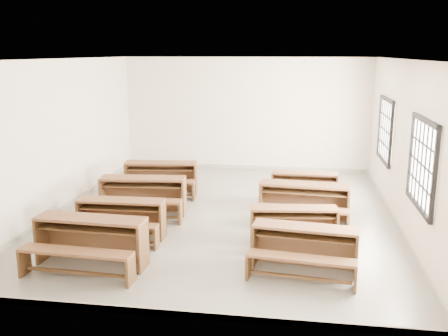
# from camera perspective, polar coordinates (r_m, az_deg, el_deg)

# --- Properties ---
(room) EXTENTS (8.50, 8.50, 3.20)m
(room) POSITION_cam_1_polar(r_m,az_deg,el_deg) (10.07, 0.51, 6.33)
(room) COLOR slate
(room) RESTS_ON ground
(desk_set_0) EXTENTS (1.81, 1.00, 0.80)m
(desk_set_0) POSITION_cam_1_polar(r_m,az_deg,el_deg) (8.21, -15.08, -7.81)
(desk_set_0) COLOR brown
(desk_set_0) RESTS_ON ground
(desk_set_1) EXTENTS (1.61, 0.87, 0.71)m
(desk_set_1) POSITION_cam_1_polar(r_m,az_deg,el_deg) (9.33, -11.74, -5.39)
(desk_set_1) COLOR brown
(desk_set_1) RESTS_ON ground
(desk_set_2) EXTENTS (1.84, 1.07, 0.80)m
(desk_set_2) POSITION_cam_1_polar(r_m,az_deg,el_deg) (10.53, -9.30, -2.87)
(desk_set_2) COLOR brown
(desk_set_2) RESTS_ON ground
(desk_set_3) EXTENTS (1.79, 1.06, 0.77)m
(desk_set_3) POSITION_cam_1_polar(r_m,az_deg,el_deg) (12.03, -7.23, -0.86)
(desk_set_3) COLOR brown
(desk_set_3) RESTS_ON ground
(desk_set_4) EXTENTS (1.69, 1.01, 0.72)m
(desk_set_4) POSITION_cam_1_polar(r_m,az_deg,el_deg) (7.87, 9.17, -8.78)
(desk_set_4) COLOR brown
(desk_set_4) RESTS_ON ground
(desk_set_5) EXTENTS (1.60, 0.97, 0.68)m
(desk_set_5) POSITION_cam_1_polar(r_m,az_deg,el_deg) (8.88, 8.00, -6.31)
(desk_set_5) COLOR brown
(desk_set_5) RESTS_ON ground
(desk_set_6) EXTENTS (1.84, 1.06, 0.80)m
(desk_set_6) POSITION_cam_1_polar(r_m,az_deg,el_deg) (10.03, 9.12, -3.67)
(desk_set_6) COLOR brown
(desk_set_6) RESTS_ON ground
(desk_set_7) EXTENTS (1.50, 0.80, 0.67)m
(desk_set_7) POSITION_cam_1_polar(r_m,az_deg,el_deg) (11.47, 9.15, -1.93)
(desk_set_7) COLOR brown
(desk_set_7) RESTS_ON ground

